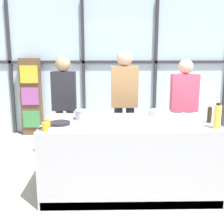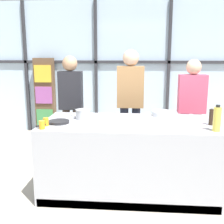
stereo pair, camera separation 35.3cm
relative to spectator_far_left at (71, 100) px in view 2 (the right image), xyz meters
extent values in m
plane|color=#BCB29E|center=(0.95, -1.01, -0.99)|extent=(18.00, 18.00, 0.00)
cube|color=silver|center=(0.95, 1.70, 0.41)|extent=(6.40, 0.04, 2.80)
cube|color=#2D2D33|center=(0.95, 1.65, 0.55)|extent=(6.40, 0.06, 0.06)
cube|color=#2D2D33|center=(-1.36, 1.65, 0.41)|extent=(0.06, 0.06, 2.80)
cube|color=#2D2D33|center=(0.18, 1.65, 0.41)|extent=(0.06, 0.06, 2.80)
cube|color=#2D2D33|center=(1.72, 1.65, 0.41)|extent=(0.06, 0.06, 2.80)
cube|color=brown|center=(-0.92, 1.52, -0.18)|extent=(0.42, 0.16, 1.62)
cube|color=#3D8447|center=(-0.92, 1.43, -0.63)|extent=(0.36, 0.03, 0.36)
cube|color=#994C93|center=(-0.92, 1.43, -0.14)|extent=(0.36, 0.03, 0.36)
cube|color=gold|center=(-0.92, 1.43, 0.31)|extent=(0.36, 0.03, 0.36)
cube|color=#A8AAB2|center=(0.95, -1.01, -0.54)|extent=(2.11, 1.00, 0.90)
cube|color=black|center=(0.23, -1.01, -0.09)|extent=(0.52, 0.52, 0.01)
cube|color=black|center=(0.95, -1.50, -0.94)|extent=(2.07, 0.03, 0.10)
cylinder|color=#38383D|center=(0.11, -1.14, -0.09)|extent=(0.13, 0.13, 0.01)
cylinder|color=#38383D|center=(0.36, -1.14, -0.09)|extent=(0.13, 0.13, 0.01)
cylinder|color=#38383D|center=(0.11, -0.89, -0.09)|extent=(0.13, 0.13, 0.01)
cylinder|color=#38383D|center=(0.36, -0.89, -0.09)|extent=(0.13, 0.13, 0.01)
cylinder|color=#47382D|center=(0.08, 0.00, -0.57)|extent=(0.12, 0.12, 0.84)
cylinder|color=#47382D|center=(-0.08, 0.00, -0.57)|extent=(0.12, 0.12, 0.84)
cube|color=#232328|center=(0.00, 0.00, 0.16)|extent=(0.37, 0.17, 0.61)
sphere|color=tan|center=(0.00, 0.00, 0.58)|extent=(0.24, 0.24, 0.24)
cylinder|color=#232838|center=(1.04, 0.00, -0.54)|extent=(0.13, 0.13, 0.89)
cylinder|color=#232838|center=(0.85, 0.00, -0.54)|extent=(0.13, 0.13, 0.89)
cube|color=#A37547|center=(0.95, 0.00, 0.22)|extent=(0.42, 0.19, 0.64)
sphere|color=#D8AD8C|center=(0.95, 0.00, 0.67)|extent=(0.25, 0.25, 0.25)
cylinder|color=#47382D|center=(1.99, 0.00, -0.58)|extent=(0.13, 0.13, 0.82)
cylinder|color=#47382D|center=(1.80, 0.00, -0.58)|extent=(0.13, 0.13, 0.82)
cube|color=#DB4C6B|center=(1.90, 0.00, 0.12)|extent=(0.42, 0.19, 0.59)
sphere|color=#D8AD8C|center=(1.90, 0.00, 0.53)|extent=(0.23, 0.23, 0.23)
cylinder|color=#232326|center=(0.11, -1.14, -0.07)|extent=(0.25, 0.25, 0.03)
cylinder|color=#B26B2D|center=(0.11, -1.14, -0.06)|extent=(0.19, 0.19, 0.01)
cylinder|color=#232326|center=(-0.02, -1.32, -0.06)|extent=(0.13, 0.18, 0.02)
cylinder|color=silver|center=(0.36, -0.89, -0.03)|extent=(0.18, 0.18, 0.12)
cylinder|color=silver|center=(0.36, -0.89, 0.03)|extent=(0.19, 0.19, 0.01)
cylinder|color=black|center=(0.23, -0.78, 0.01)|extent=(0.14, 0.12, 0.02)
cylinder|color=white|center=(1.43, -0.84, -0.08)|extent=(0.25, 0.25, 0.01)
cylinder|color=silver|center=(1.39, -0.64, -0.05)|extent=(0.28, 0.28, 0.07)
cylinder|color=#4C4C51|center=(1.39, -0.64, -0.03)|extent=(0.23, 0.23, 0.01)
cylinder|color=#E0CC4C|center=(1.90, -1.34, 0.04)|extent=(0.08, 0.08, 0.26)
cylinder|color=black|center=(1.90, -1.34, 0.19)|extent=(0.05, 0.05, 0.02)
cylinder|color=#332319|center=(1.91, -1.08, 0.01)|extent=(0.05, 0.05, 0.19)
sphere|color=#B2B2B7|center=(1.91, -1.08, 0.12)|extent=(0.03, 0.03, 0.03)
cylinder|color=orange|center=(-0.01, -1.41, -0.04)|extent=(0.06, 0.06, 0.09)
cylinder|color=orange|center=(-0.01, -1.27, -0.04)|extent=(0.06, 0.06, 0.09)
camera|label=1|loc=(0.66, -4.37, 0.75)|focal=45.00mm
camera|label=2|loc=(1.02, -4.36, 0.75)|focal=45.00mm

